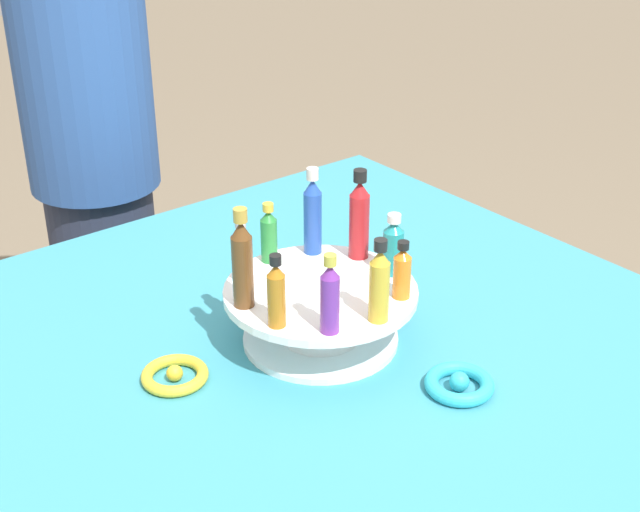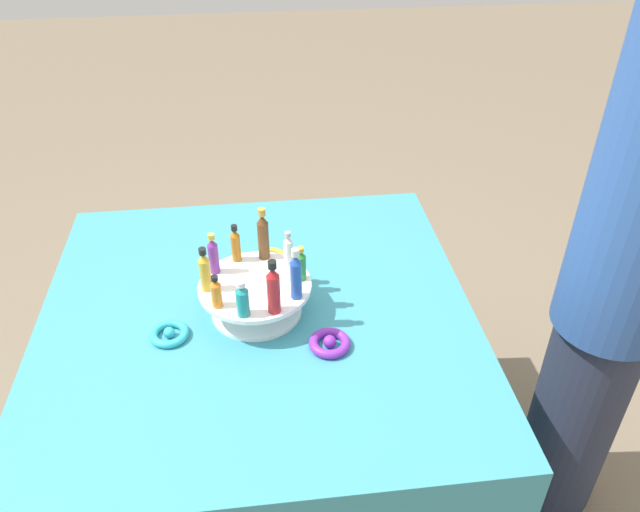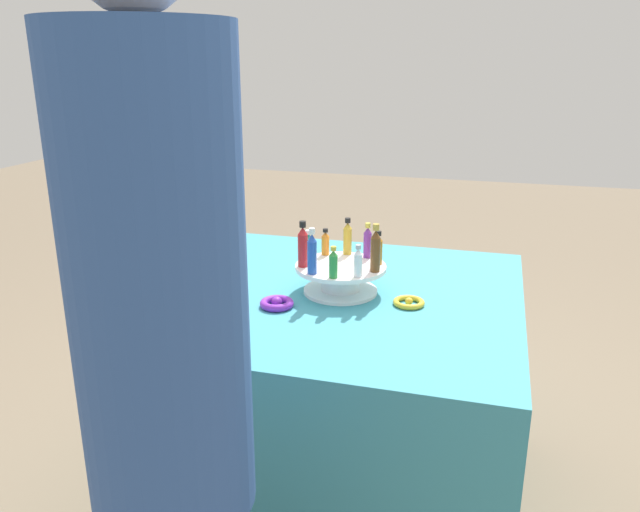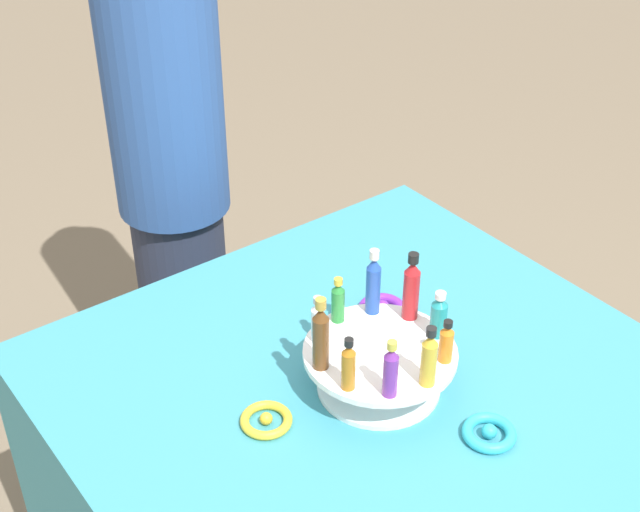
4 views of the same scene
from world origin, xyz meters
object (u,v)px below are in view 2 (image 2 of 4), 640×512
Objects in this scene: bottle_amber at (236,244)px; ribbon_bow_gold at (270,258)px; person_figure at (621,279)px; bottle_red at (273,289)px; bottle_purple at (213,255)px; bottle_blue at (296,276)px; bottle_teal at (243,300)px; bottle_brown at (263,235)px; bottle_gold at (205,271)px; bottle_orange at (216,292)px; display_stand at (256,296)px; ribbon_bow_purple at (330,343)px; bottle_clear at (288,250)px; ribbon_bow_teal at (169,334)px; bottle_green at (301,265)px.

bottle_amber is 0.19m from ribbon_bow_gold.
person_figure is (0.18, 0.94, -0.06)m from bottle_amber.
bottle_red is 1.26× the size of bottle_purple.
bottle_purple is at bearing -122.58° from bottle_blue.
bottle_brown is (-0.22, 0.06, 0.02)m from bottle_teal.
person_figure is (0.07, 1.01, -0.06)m from bottle_gold.
bottle_teal is at bearing 57.42° from bottle_orange.
bottle_orange is 0.62× the size of bottle_blue.
bottle_amber is 0.13m from bottle_gold.
display_stand reaches higher than ribbon_bow_purple.
bottle_brown is 0.13m from bottle_purple.
bottle_red is 1.35× the size of bottle_amber.
bottle_brown reaches higher than ribbon_bow_gold.
bottle_orange is 0.22m from bottle_brown.
person_figure is (0.02, 0.80, -0.07)m from bottle_blue.
bottle_clear is (-0.18, 0.12, 0.00)m from bottle_teal.
bottle_teal is 0.95× the size of ribbon_bow_purple.
display_stand is 0.14m from bottle_teal.
bottle_teal is 0.22m from bottle_clear.
bottle_red is at bearing 57.42° from bottle_gold.
bottle_purple reaches higher than ribbon_bow_purple.
display_stand is 2.96× the size of ribbon_bow_teal.
person_figure is at bearing 88.90° from bottle_blue.
bottle_purple is at bearing -122.58° from display_stand.
bottle_red is at bearing -50.58° from bottle_blue.
bottle_orange is at bearing -68.58° from bottle_green.
bottle_clear is (-0.13, -0.01, -0.02)m from bottle_blue.
bottle_blue is at bearing 10.35° from ribbon_bow_gold.
bottle_purple is at bearing -68.58° from bottle_brown.
bottle_orange reaches higher than ribbon_bow_teal.
bottle_purple is (-0.17, -0.07, 0.01)m from bottle_teal.
display_stand is at bearing 108.13° from ribbon_bow_teal.
bottle_red is (0.11, 0.04, 0.10)m from display_stand.
bottle_clear is at bearing 57.42° from bottle_brown.
bottle_amber is at bearing -158.58° from bottle_red.
bottle_amber is at bearing -140.90° from ribbon_bow_purple.
bottle_purple is 1.13× the size of ribbon_bow_purple.
bottle_purple is at bearing -176.58° from bottle_orange.
ribbon_bow_gold is (-0.22, 0.05, -0.04)m from display_stand.
bottle_red is 0.35m from ribbon_bow_gold.
bottle_green is (-0.01, 0.11, 0.08)m from display_stand.
bottle_purple is 0.94× the size of bottle_gold.
bottle_purple reaches higher than display_stand.
ribbon_bow_teal is at bearing -41.16° from bottle_purple.
display_stand is 2.97× the size of bottle_green.
ribbon_bow_gold is 0.98× the size of ribbon_bow_teal.
display_stand is at bearing 165.42° from bottle_teal.
ribbon_bow_teal is (0.18, -0.24, -0.14)m from bottle_brown.
bottle_gold is (-0.07, -0.03, 0.02)m from bottle_orange.
bottle_blue is 0.18m from ribbon_bow_purple.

